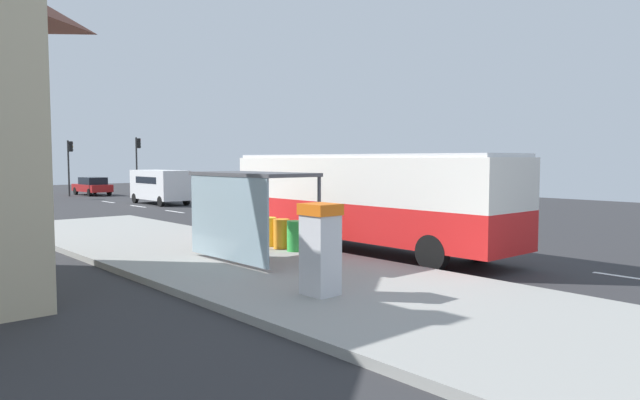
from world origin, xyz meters
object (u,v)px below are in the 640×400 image
ticket_machine (320,248)px  recycling_bin_green (295,236)px  sedan_near (92,186)px  recycling_bin_orange (282,234)px  traffic_light_median (70,159)px  bus_shelter (243,193)px  bus (363,196)px  white_van (160,184)px  traffic_light_near_side (138,157)px  recycling_bin_red (256,230)px  recycling_bin_yellow (269,232)px  traffic_light_far_side (26,155)px

ticket_machine → recycling_bin_green: 5.87m
sedan_near → recycling_bin_orange: size_ratio=4.70×
traffic_light_median → bus_shelter: traffic_light_median is taller
ticket_machine → bus_shelter: bus_shelter is taller
bus → white_van: size_ratio=2.11×
ticket_machine → traffic_light_near_side: (12.95, 38.27, 2.09)m
recycling_bin_green → recycling_bin_red: (0.00, 2.10, 0.00)m
recycling_bin_yellow → traffic_light_far_side: 32.94m
white_van → recycling_bin_green: size_ratio=5.49×
white_van → recycling_bin_orange: (-6.40, -21.79, -0.69)m
recycling_bin_red → traffic_light_median: traffic_light_median is taller
recycling_bin_yellow → white_van: bearing=73.1°
recycling_bin_green → recycling_bin_red: size_ratio=1.00×
traffic_light_near_side → recycling_bin_red: bearing=-107.2°
ticket_machine → traffic_light_median: traffic_light_median is taller
bus → traffic_light_near_side: size_ratio=2.25×
white_van → recycling_bin_red: white_van is taller
traffic_light_median → bus_shelter: size_ratio=1.15×
recycling_bin_green → recycling_bin_red: 2.10m
white_van → traffic_light_near_side: 11.57m
white_van → traffic_light_median: 12.77m
traffic_light_near_side → recycling_bin_green: bearing=-106.2°
recycling_bin_yellow → recycling_bin_orange: bearing=-90.0°
bus → ticket_machine: 7.22m
recycling_bin_yellow → bus_shelter: (-2.21, -1.83, 1.44)m
recycling_bin_red → bus_shelter: (-2.21, -2.53, 1.44)m
ticket_machine → recycling_bin_green: ticket_machine is taller
traffic_light_near_side → white_van: bearing=-106.8°
recycling_bin_orange → recycling_bin_red: same height
traffic_light_far_side → recycling_bin_red: bearing=-92.0°
recycling_bin_red → traffic_light_far_side: (1.10, 32.11, 2.74)m
recycling_bin_orange → traffic_light_near_side: size_ratio=0.19×
recycling_bin_yellow → recycling_bin_red: bearing=90.0°
bus → sedan_near: size_ratio=2.47×
bus → sedan_near: 36.11m
recycling_bin_green → bus_shelter: size_ratio=0.24×
white_van → ticket_machine: (-9.65, -27.35, -0.17)m
white_van → recycling_bin_orange: white_van is taller
recycling_bin_orange → ticket_machine: bearing=-120.3°
recycling_bin_red → bus_shelter: size_ratio=0.24×
white_van → recycling_bin_green: white_van is taller
white_van → sedan_near: size_ratio=1.17×
ticket_machine → recycling_bin_orange: bearing=59.7°
ticket_machine → recycling_bin_yellow: 7.07m
bus → traffic_light_near_side: traffic_light_near_side is taller
recycling_bin_orange → bus_shelter: (-2.21, -1.13, 1.44)m
bus_shelter → traffic_light_far_side: bearing=84.5°
bus → bus_shelter: bus is taller
recycling_bin_orange → recycling_bin_yellow: 0.70m
bus → traffic_light_far_side: (-1.39, 34.74, 1.55)m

